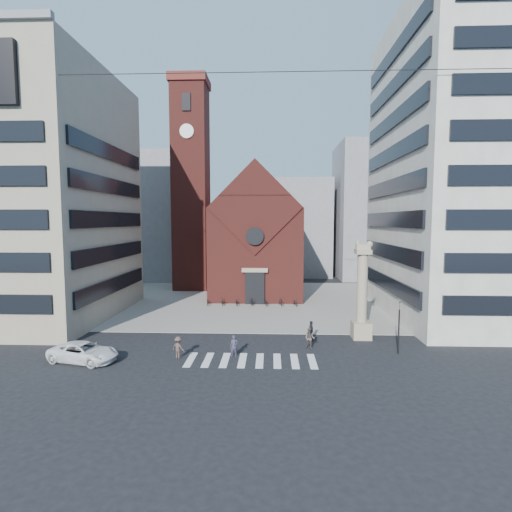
% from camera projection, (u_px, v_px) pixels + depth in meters
% --- Properties ---
extents(ground, '(120.00, 120.00, 0.00)m').
position_uv_depth(ground, '(246.00, 348.00, 32.73)').
color(ground, black).
rests_on(ground, ground).
extents(piazza, '(46.00, 30.00, 0.05)m').
position_uv_depth(piazza, '(255.00, 301.00, 51.64)').
color(piazza, gray).
rests_on(piazza, ground).
extents(zebra_crossing, '(10.20, 3.20, 0.01)m').
position_uv_depth(zebra_crossing, '(251.00, 360.00, 29.72)').
color(zebra_crossing, white).
rests_on(zebra_crossing, ground).
extents(church, '(12.00, 16.65, 18.00)m').
position_uv_depth(church, '(257.00, 237.00, 56.93)').
color(church, maroon).
rests_on(church, ground).
extents(campanile, '(5.50, 5.50, 31.20)m').
position_uv_depth(campanile, '(191.00, 185.00, 59.57)').
color(campanile, maroon).
rests_on(campanile, ground).
extents(building_left, '(18.00, 20.00, 26.00)m').
position_uv_depth(building_left, '(27.00, 196.00, 42.45)').
color(building_left, gray).
rests_on(building_left, ground).
extents(building_right, '(18.00, 22.00, 32.00)m').
position_uv_depth(building_right, '(479.00, 168.00, 42.31)').
color(building_right, beige).
rests_on(building_right, ground).
extents(bg_block_left, '(16.00, 14.00, 22.00)m').
position_uv_depth(bg_block_left, '(150.00, 217.00, 72.33)').
color(bg_block_left, gray).
rests_on(bg_block_left, ground).
extents(bg_block_mid, '(14.00, 12.00, 18.00)m').
position_uv_depth(bg_block_mid, '(292.00, 228.00, 76.48)').
color(bg_block_mid, gray).
rests_on(bg_block_mid, ground).
extents(bg_block_right, '(16.00, 14.00, 24.00)m').
position_uv_depth(bg_block_right, '(381.00, 212.00, 72.60)').
color(bg_block_right, gray).
rests_on(bg_block_right, ground).
extents(lion_column, '(1.63, 1.60, 8.68)m').
position_uv_depth(lion_column, '(362.00, 300.00, 35.02)').
color(lion_column, tan).
rests_on(lion_column, ground).
extents(traffic_light, '(0.13, 0.16, 4.30)m').
position_uv_depth(traffic_light, '(399.00, 325.00, 31.07)').
color(traffic_light, black).
rests_on(traffic_light, ground).
extents(white_car, '(5.53, 3.48, 1.42)m').
position_uv_depth(white_car, '(84.00, 352.00, 29.41)').
color(white_car, white).
rests_on(white_car, ground).
extents(pedestrian_0, '(0.63, 0.45, 1.65)m').
position_uv_depth(pedestrian_0, '(234.00, 346.00, 30.56)').
color(pedestrian_0, '#332F42').
rests_on(pedestrian_0, ground).
extents(pedestrian_1, '(1.00, 0.88, 1.72)m').
position_uv_depth(pedestrian_1, '(310.00, 338.00, 32.35)').
color(pedestrian_1, '#534642').
rests_on(pedestrian_1, ground).
extents(pedestrian_2, '(0.47, 1.03, 1.73)m').
position_uv_depth(pedestrian_2, '(311.00, 331.00, 34.61)').
color(pedestrian_2, '#24242B').
rests_on(pedestrian_2, ground).
extents(pedestrian_3, '(1.24, 1.02, 1.67)m').
position_uv_depth(pedestrian_3, '(178.00, 347.00, 30.14)').
color(pedestrian_3, '#483730').
rests_on(pedestrian_3, ground).
extents(scooter_0, '(0.82, 1.60, 0.80)m').
position_uv_depth(scooter_0, '(208.00, 302.00, 48.87)').
color(scooter_0, black).
rests_on(scooter_0, piazza).
extents(scooter_1, '(0.70, 1.54, 0.89)m').
position_uv_depth(scooter_1, '(222.00, 302.00, 48.80)').
color(scooter_1, black).
rests_on(scooter_1, piazza).
extents(scooter_2, '(0.82, 1.60, 0.80)m').
position_uv_depth(scooter_2, '(237.00, 302.00, 48.73)').
color(scooter_2, black).
rests_on(scooter_2, piazza).
extents(scooter_3, '(0.70, 1.54, 0.89)m').
position_uv_depth(scooter_3, '(251.00, 302.00, 48.66)').
color(scooter_3, black).
rests_on(scooter_3, piazza).
extents(scooter_4, '(0.82, 1.60, 0.80)m').
position_uv_depth(scooter_4, '(266.00, 302.00, 48.59)').
color(scooter_4, black).
rests_on(scooter_4, piazza).
extents(scooter_5, '(0.70, 1.54, 0.89)m').
position_uv_depth(scooter_5, '(281.00, 302.00, 48.52)').
color(scooter_5, black).
rests_on(scooter_5, piazza).
extents(scooter_6, '(0.82, 1.60, 0.80)m').
position_uv_depth(scooter_6, '(295.00, 303.00, 48.46)').
color(scooter_6, black).
rests_on(scooter_6, piazza).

